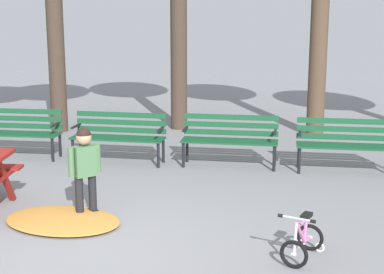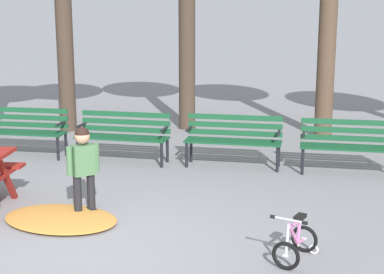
% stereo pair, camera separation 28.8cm
% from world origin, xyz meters
% --- Properties ---
extents(ground, '(36.00, 36.00, 0.00)m').
position_xyz_m(ground, '(0.00, 0.00, 0.00)').
color(ground, gray).
extents(park_bench_far_left, '(1.62, 0.54, 0.85)m').
position_xyz_m(park_bench_far_left, '(-2.72, 3.83, 0.51)').
color(park_bench_far_left, '#144728').
rests_on(park_bench_far_left, ground).
extents(park_bench_left, '(1.60, 0.47, 0.85)m').
position_xyz_m(park_bench_left, '(-0.82, 3.83, 0.51)').
color(park_bench_left, '#144728').
rests_on(park_bench_left, ground).
extents(park_bench_right, '(1.61, 0.50, 0.85)m').
position_xyz_m(park_bench_right, '(1.08, 3.96, 0.51)').
color(park_bench_right, '#144728').
rests_on(park_bench_right, ground).
extents(park_bench_far_right, '(1.62, 0.52, 0.85)m').
position_xyz_m(park_bench_far_right, '(2.98, 3.96, 0.51)').
color(park_bench_far_right, '#144728').
rests_on(park_bench_far_right, ground).
extents(child_standing, '(0.33, 0.34, 1.14)m').
position_xyz_m(child_standing, '(-0.39, 1.16, 0.68)').
color(child_standing, black).
rests_on(child_standing, ground).
extents(kids_bicycle, '(0.50, 0.63, 0.54)m').
position_xyz_m(kids_bicycle, '(2.33, 0.33, 0.20)').
color(kids_bicycle, black).
rests_on(kids_bicycle, ground).
extents(leaf_pile, '(1.63, 1.26, 0.07)m').
position_xyz_m(leaf_pile, '(-0.58, 0.84, 0.04)').
color(leaf_pile, '#C68438').
rests_on(leaf_pile, ground).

